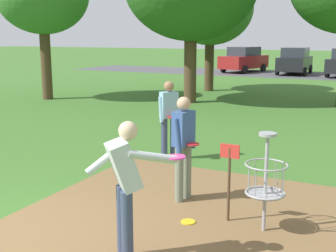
% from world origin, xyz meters
% --- Properties ---
extents(dirt_tee_pad, '(4.61, 4.64, 0.01)m').
position_xyz_m(dirt_tee_pad, '(1.92, 1.98, 0.00)').
color(dirt_tee_pad, brown).
rests_on(dirt_tee_pad, ground).
extents(disc_golf_basket, '(0.98, 0.58, 1.39)m').
position_xyz_m(disc_golf_basket, '(3.13, 1.98, 0.75)').
color(disc_golf_basket, '#9E9EA3').
rests_on(disc_golf_basket, ground).
extents(player_foreground_watching, '(0.45, 0.47, 1.71)m').
position_xyz_m(player_foreground_watching, '(0.42, 4.62, 0.97)').
color(player_foreground_watching, '#384260').
rests_on(player_foreground_watching, ground).
extents(player_throwing, '(1.07, 0.67, 1.71)m').
position_xyz_m(player_throwing, '(1.94, 0.40, 0.99)').
color(player_throwing, '#384260').
rests_on(player_throwing, ground).
extents(player_waiting_left, '(0.43, 0.49, 1.71)m').
position_xyz_m(player_waiting_left, '(1.70, 2.55, 0.97)').
color(player_waiting_left, slate).
rests_on(player_waiting_left, ground).
extents(frisbee_mid_grass, '(0.21, 0.21, 0.02)m').
position_xyz_m(frisbee_mid_grass, '(2.15, 1.75, 0.01)').
color(frisbee_mid_grass, gold).
rests_on(frisbee_mid_grass, ground).
extents(tree_mid_center, '(4.08, 4.08, 5.65)m').
position_xyz_m(tree_mid_center, '(-3.24, 16.46, 3.90)').
color(tree_mid_center, '#4C3823').
rests_on(tree_mid_center, ground).
extents(parking_lot_strip, '(36.00, 6.00, 0.01)m').
position_xyz_m(parking_lot_strip, '(0.00, 27.41, 0.00)').
color(parking_lot_strip, '#4C4C51').
rests_on(parking_lot_strip, ground).
extents(parked_car_leftmost, '(2.81, 4.52, 1.84)m').
position_xyz_m(parked_car_leftmost, '(-5.01, 28.10, 0.92)').
color(parked_car_leftmost, maroon).
rests_on(parked_car_leftmost, ground).
extents(parked_car_center_left, '(2.01, 4.22, 1.84)m').
position_xyz_m(parked_car_center_left, '(-1.29, 27.91, 0.92)').
color(parked_car_center_left, black).
rests_on(parked_car_center_left, ground).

